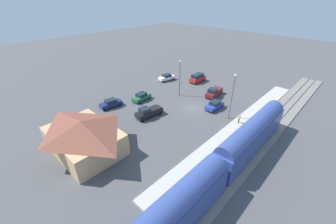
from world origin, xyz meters
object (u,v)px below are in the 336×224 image
sedan_green (141,97)px  station_building (84,136)px  pickup_black (149,112)px  sedan_navy (111,103)px  pedestrian_on_platform (239,118)px  light_pole_near_platform (233,92)px  sedan_blue (215,105)px  pickup_maroon (214,92)px  sedan_white (167,77)px  light_pole_lot_center (180,74)px  suv_red (198,78)px  passenger_train (219,167)px

sedan_green → station_building: bearing=112.1°
pickup_black → sedan_navy: (8.69, 2.78, -0.15)m
pedestrian_on_platform → light_pole_near_platform: light_pole_near_platform is taller
sedan_blue → pedestrian_on_platform: bearing=162.4°
sedan_blue → pickup_maroon: bearing=-56.3°
pedestrian_on_platform → sedan_white: 25.64m
sedan_white → sedan_navy: (-1.99, 19.14, 0.00)m
station_building → sedan_green: size_ratio=2.59×
sedan_white → light_pole_lot_center: bearing=150.0°
pedestrian_on_platform → pickup_maroon: bearing=-36.3°
pickup_black → sedan_green: 7.37m
sedan_white → sedan_blue: (-18.29, 4.99, 0.00)m
suv_red → station_building: bearing=97.2°
passenger_train → sedan_navy: bearing=-5.6°
pickup_maroon → suv_red: 9.24m
pickup_black → pickup_maroon: bearing=-104.0°
sedan_white → sedan_green: 13.42m
light_pole_lot_center → pedestrian_on_platform: bearing=173.1°
light_pole_lot_center → pickup_black: bearing=99.4°
passenger_train → pickup_black: 19.33m
sedan_navy → light_pole_near_platform: light_pole_near_platform is taller
pedestrian_on_platform → pickup_maroon: pickup_maroon is taller
pedestrian_on_platform → sedan_blue: 6.69m
sedan_green → light_pole_near_platform: bearing=-160.8°
suv_red → pedestrian_on_platform: bearing=146.5°
light_pole_near_platform → sedan_blue: bearing=-19.6°
station_building → suv_red: 34.73m
sedan_white → sedan_blue: bearing=164.7°
sedan_navy → suv_red: bearing=-101.3°
pickup_black → light_pole_near_platform: light_pole_near_platform is taller
passenger_train → sedan_navy: passenger_train is taller
station_building → light_pole_lot_center: size_ratio=1.44×
pedestrian_on_platform → pickup_maroon: 12.22m
pickup_maroon → sedan_white: (14.81, 0.23, -0.15)m
pickup_black → suv_red: (3.90, -21.16, 0.12)m
sedan_navy → pickup_maroon: bearing=-123.5°
pedestrian_on_platform → suv_red: bearing=-33.5°
pickup_black → sedan_blue: bearing=-123.8°
passenger_train → light_pole_near_platform: light_pole_near_platform is taller
sedan_white → suv_red: size_ratio=0.97×
light_pole_near_platform → light_pole_lot_center: light_pole_near_platform is taller
sedan_green → light_pole_near_platform: light_pole_near_platform is taller
passenger_train → pickup_maroon: size_ratio=6.49×
suv_red → light_pole_near_platform: light_pole_near_platform is taller
sedan_navy → light_pole_near_platform: size_ratio=0.53×
light_pole_near_platform → sedan_green: bearing=19.2°
passenger_train → sedan_green: (24.86, -9.08, -1.98)m
pedestrian_on_platform → light_pole_near_platform: bearing=-14.0°
passenger_train → pickup_maroon: 26.33m
passenger_train → light_pole_near_platform: (6.80, -15.36, 2.62)m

